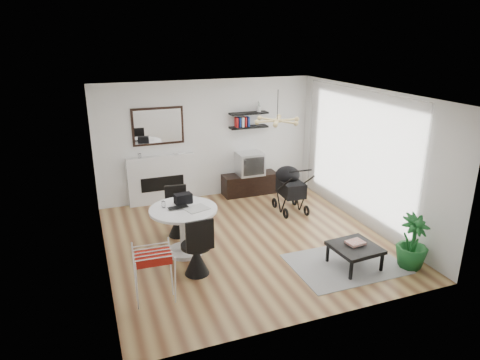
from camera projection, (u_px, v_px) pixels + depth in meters
name	position (u px, v px, depth m)	size (l,w,h in m)	color
floor	(247.00, 240.00, 7.97)	(5.00, 5.00, 0.00)	brown
ceiling	(248.00, 94.00, 7.08)	(5.00, 5.00, 0.00)	white
wall_back	(207.00, 140.00, 9.74)	(5.00, 5.00, 0.00)	white
wall_left	(99.00, 188.00, 6.70)	(5.00, 5.00, 0.00)	white
wall_right	(366.00, 158.00, 8.35)	(5.00, 5.00, 0.00)	white
sheer_curtain	(356.00, 155.00, 8.50)	(0.04, 3.60, 2.60)	white
fireplace	(161.00, 174.00, 9.52)	(1.50, 0.17, 2.16)	white
shelf_lower	(249.00, 127.00, 9.86)	(0.90, 0.25, 0.04)	black
shelf_upper	(249.00, 113.00, 9.76)	(0.90, 0.25, 0.04)	black
pendant_lamp	(277.00, 121.00, 7.76)	(0.90, 0.90, 0.10)	tan
tv_console	(250.00, 184.00, 10.21)	(1.31, 0.46, 0.49)	black
crt_tv	(250.00, 163.00, 10.04)	(0.60, 0.53, 0.53)	silver
dining_table	(184.00, 224.00, 7.33)	(1.16, 1.16, 0.85)	white
laptop	(179.00, 209.00, 7.19)	(0.34, 0.22, 0.03)	black
black_bag	(183.00, 199.00, 7.42)	(0.29, 0.18, 0.18)	black
newspaper	(196.00, 209.00, 7.21)	(0.38, 0.31, 0.01)	silver
drinking_glass	(163.00, 204.00, 7.26)	(0.07, 0.07, 0.11)	white
chair_far	(178.00, 220.00, 8.09)	(0.45, 0.47, 0.94)	black
chair_near	(197.00, 256.00, 6.75)	(0.48, 0.49, 1.02)	black
drying_rack	(154.00, 275.00, 6.00)	(0.58, 0.55, 0.83)	white
stroller	(290.00, 190.00, 9.18)	(0.57, 0.90, 1.07)	black
rug	(345.00, 264.00, 7.14)	(1.81, 1.30, 0.01)	gray
coffee_table	(355.00, 248.00, 6.96)	(0.77, 0.77, 0.37)	black
magazines	(355.00, 243.00, 7.02)	(0.28, 0.22, 0.04)	#C44331
potted_plant	(413.00, 242.00, 6.92)	(0.51, 0.51, 0.91)	#1A5C24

